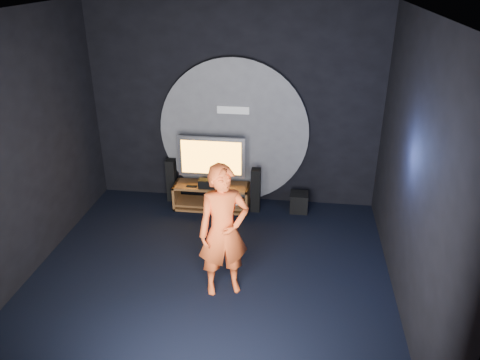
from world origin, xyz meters
name	(u,v)px	position (x,y,z in m)	size (l,w,h in m)	color
floor	(209,279)	(0.00, 0.00, 0.00)	(5.00, 5.00, 0.00)	black
back_wall	(234,107)	(0.00, 2.50, 1.75)	(5.00, 0.04, 3.50)	black
front_wall	(139,292)	(0.00, -2.50, 1.75)	(5.00, 0.04, 3.50)	black
left_wall	(16,153)	(-2.50, 0.00, 1.75)	(0.04, 5.00, 3.50)	black
right_wall	(415,174)	(2.50, 0.00, 1.75)	(0.04, 5.00, 3.50)	black
ceiling	(200,13)	(0.00, 0.00, 3.50)	(5.00, 5.00, 0.01)	black
wall_disc_panel	(234,132)	(0.00, 2.44, 1.30)	(2.60, 0.11, 2.60)	#515156
media_console	(212,198)	(-0.34, 2.05, 0.20)	(1.32, 0.45, 0.45)	brown
tv	(211,159)	(-0.34, 2.12, 0.92)	(1.17, 0.22, 0.86)	#A1A1A8
center_speaker	(210,184)	(-0.34, 1.94, 0.53)	(0.40, 0.15, 0.15)	black
remote	(192,186)	(-0.67, 1.93, 0.46)	(0.18, 0.05, 0.02)	black
tower_speaker_left	(172,180)	(-1.12, 2.27, 0.40)	(0.16, 0.18, 0.79)	black
tower_speaker_right	(256,190)	(0.44, 2.06, 0.40)	(0.16, 0.18, 0.79)	black
subwoofer	(299,202)	(1.20, 2.14, 0.17)	(0.31, 0.31, 0.34)	black
player	(224,231)	(0.25, -0.19, 0.90)	(0.66, 0.43, 1.81)	#D44B1C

